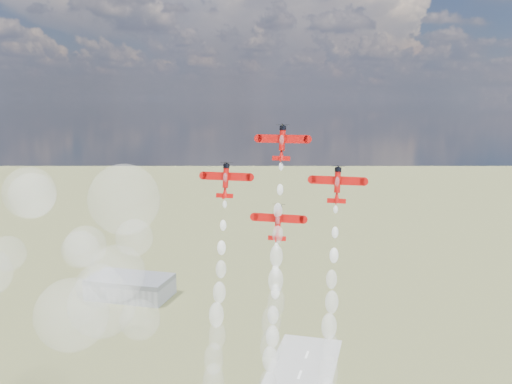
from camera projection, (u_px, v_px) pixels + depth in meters
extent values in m
cube|color=gray|center=(131.00, 289.00, 339.43)|extent=(50.00, 28.00, 10.00)
cube|color=#595B60|center=(130.00, 279.00, 338.33)|extent=(50.00, 28.00, 3.00)
cylinder|color=#BA0C09|center=(282.00, 140.00, 130.54)|extent=(1.40, 2.47, 5.38)
cylinder|color=black|center=(283.00, 128.00, 130.64)|extent=(1.60, 1.78, 1.32)
cube|color=#BA0C09|center=(283.00, 139.00, 130.89)|extent=(12.20, 0.64, 2.00)
cube|color=white|center=(269.00, 139.00, 131.83)|extent=(4.80, 0.15, 0.54)
cube|color=white|center=(296.00, 139.00, 130.19)|extent=(4.80, 0.15, 0.54)
cube|color=#BA0C09|center=(281.00, 158.00, 130.23)|extent=(4.40, 0.35, 1.10)
cube|color=#BA0C09|center=(280.00, 159.00, 129.50)|extent=(0.14, 1.94, 1.63)
ellipsoid|color=silver|center=(282.00, 140.00, 130.01)|extent=(1.10, 1.49, 2.63)
cone|color=#BA0C09|center=(281.00, 155.00, 130.36)|extent=(1.40, 1.92, 2.84)
cylinder|color=#BA0C09|center=(226.00, 177.00, 133.60)|extent=(1.40, 2.47, 5.38)
cylinder|color=black|center=(226.00, 166.00, 133.71)|extent=(1.60, 1.78, 1.32)
cube|color=#BA0C09|center=(226.00, 176.00, 133.95)|extent=(12.20, 0.64, 2.00)
cube|color=white|center=(214.00, 176.00, 134.89)|extent=(4.80, 0.15, 0.54)
cube|color=white|center=(239.00, 177.00, 133.25)|extent=(4.80, 0.15, 0.54)
cube|color=#BA0C09|center=(225.00, 196.00, 133.29)|extent=(4.40, 0.35, 1.10)
cube|color=#BA0C09|center=(224.00, 196.00, 132.56)|extent=(0.14, 1.94, 1.63)
ellipsoid|color=silver|center=(225.00, 178.00, 133.07)|extent=(1.10, 1.49, 2.63)
cone|color=#BA0C09|center=(225.00, 192.00, 133.42)|extent=(1.40, 1.92, 2.84)
cylinder|color=#BA0C09|center=(337.00, 182.00, 126.78)|extent=(1.40, 2.47, 5.38)
cylinder|color=black|center=(338.00, 170.00, 126.88)|extent=(1.60, 1.78, 1.32)
cube|color=#BA0C09|center=(338.00, 181.00, 127.13)|extent=(12.20, 0.64, 2.00)
cube|color=white|center=(324.00, 180.00, 128.07)|extent=(4.80, 0.15, 0.54)
cube|color=white|center=(352.00, 181.00, 126.42)|extent=(4.80, 0.15, 0.54)
cube|color=#BA0C09|center=(336.00, 201.00, 126.47)|extent=(4.40, 0.35, 1.10)
cube|color=#BA0C09|center=(336.00, 202.00, 125.74)|extent=(0.14, 1.94, 1.63)
ellipsoid|color=silver|center=(337.00, 182.00, 126.24)|extent=(1.10, 1.49, 2.63)
cone|color=#BA0C09|center=(337.00, 197.00, 126.60)|extent=(1.40, 1.92, 2.84)
cylinder|color=#BA0C09|center=(278.00, 219.00, 129.84)|extent=(1.40, 2.47, 5.38)
cylinder|color=black|center=(279.00, 208.00, 129.94)|extent=(1.60, 1.78, 1.32)
cube|color=#BA0C09|center=(278.00, 218.00, 130.19)|extent=(12.20, 0.64, 2.00)
cube|color=white|center=(265.00, 217.00, 131.13)|extent=(4.80, 0.15, 0.54)
cube|color=white|center=(292.00, 219.00, 129.49)|extent=(4.80, 0.15, 0.54)
cube|color=#BA0C09|center=(277.00, 238.00, 129.53)|extent=(4.40, 0.35, 1.10)
cube|color=#BA0C09|center=(276.00, 239.00, 128.80)|extent=(0.14, 1.94, 1.63)
ellipsoid|color=silver|center=(278.00, 220.00, 129.30)|extent=(1.10, 1.49, 2.63)
cone|color=#BA0C09|center=(277.00, 235.00, 129.66)|extent=(1.40, 1.92, 2.84)
sphere|color=white|center=(281.00, 167.00, 130.20)|extent=(1.05, 1.05, 1.05)
sphere|color=white|center=(280.00, 190.00, 130.21)|extent=(1.56, 1.56, 1.56)
sphere|color=white|center=(278.00, 211.00, 129.79)|extent=(2.08, 2.08, 2.08)
sphere|color=white|center=(278.00, 235.00, 129.65)|extent=(2.59, 2.59, 2.59)
sphere|color=white|center=(276.00, 256.00, 129.23)|extent=(3.10, 3.10, 3.10)
sphere|color=white|center=(276.00, 280.00, 129.40)|extent=(3.61, 3.61, 3.61)
sphere|color=white|center=(276.00, 302.00, 129.43)|extent=(4.12, 4.12, 4.12)
sphere|color=white|center=(271.00, 322.00, 129.57)|extent=(4.63, 4.63, 4.63)
sphere|color=white|center=(271.00, 347.00, 129.01)|extent=(5.14, 5.14, 5.14)
sphere|color=white|center=(225.00, 204.00, 133.41)|extent=(1.05, 1.05, 1.05)
sphere|color=white|center=(223.00, 225.00, 133.00)|extent=(1.56, 1.56, 1.56)
sphere|color=white|center=(221.00, 248.00, 132.96)|extent=(2.08, 2.08, 2.08)
sphere|color=white|center=(221.00, 269.00, 132.94)|extent=(2.59, 2.59, 2.59)
sphere|color=white|center=(219.00, 292.00, 132.25)|extent=(3.10, 3.10, 3.10)
sphere|color=white|center=(216.00, 315.00, 132.40)|extent=(3.61, 3.61, 3.61)
sphere|color=white|center=(217.00, 336.00, 132.66)|extent=(4.12, 4.12, 4.12)
sphere|color=white|center=(214.00, 359.00, 131.68)|extent=(4.63, 4.63, 4.63)
sphere|color=white|center=(213.00, 382.00, 131.41)|extent=(5.14, 5.14, 5.14)
sphere|color=white|center=(336.00, 209.00, 126.58)|extent=(1.05, 1.05, 1.05)
sphere|color=white|center=(335.00, 232.00, 126.22)|extent=(1.56, 1.56, 1.56)
sphere|color=white|center=(334.00, 255.00, 126.00)|extent=(2.08, 2.08, 2.08)
sphere|color=white|center=(332.00, 279.00, 126.27)|extent=(2.59, 2.59, 2.59)
sphere|color=white|center=(332.00, 302.00, 125.37)|extent=(3.10, 3.10, 3.10)
sphere|color=white|center=(329.00, 326.00, 125.80)|extent=(3.61, 3.61, 3.61)
sphere|color=white|center=(331.00, 349.00, 124.88)|extent=(4.12, 4.12, 4.12)
sphere|color=white|center=(328.00, 372.00, 125.29)|extent=(4.63, 4.63, 4.63)
sphere|color=white|center=(276.00, 246.00, 129.51)|extent=(1.05, 1.05, 1.05)
sphere|color=white|center=(275.00, 270.00, 129.30)|extent=(1.56, 1.56, 1.56)
sphere|color=white|center=(275.00, 292.00, 129.39)|extent=(2.08, 2.08, 2.08)
sphere|color=white|center=(273.00, 315.00, 129.31)|extent=(2.59, 2.59, 2.59)
sphere|color=white|center=(273.00, 336.00, 128.52)|extent=(3.10, 3.10, 3.10)
sphere|color=white|center=(270.00, 359.00, 128.55)|extent=(3.61, 3.61, 3.61)
sphere|color=white|center=(72.00, 315.00, 159.11)|extent=(21.60, 21.60, 21.60)
sphere|color=white|center=(140.00, 319.00, 170.32)|extent=(12.81, 12.81, 12.81)
sphere|color=white|center=(134.00, 238.00, 160.53)|extent=(11.06, 11.06, 11.06)
sphere|color=white|center=(102.00, 304.00, 171.01)|extent=(21.26, 21.26, 21.26)
sphere|color=white|center=(124.00, 199.00, 160.38)|extent=(21.18, 21.18, 21.18)
sphere|color=white|center=(99.00, 286.00, 154.50)|extent=(12.78, 12.78, 12.78)
sphere|color=white|center=(30.00, 193.00, 165.08)|extent=(15.82, 15.82, 15.82)
sphere|color=white|center=(8.00, 254.00, 175.19)|extent=(11.48, 11.48, 11.48)
sphere|color=white|center=(86.00, 246.00, 168.15)|extent=(12.82, 12.82, 12.82)
sphere|color=white|center=(80.00, 249.00, 161.02)|extent=(11.06, 11.06, 11.06)
sphere|color=white|center=(32.00, 196.00, 151.07)|extent=(12.70, 12.70, 12.70)
sphere|color=white|center=(117.00, 273.00, 166.17)|extent=(17.48, 17.48, 17.48)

